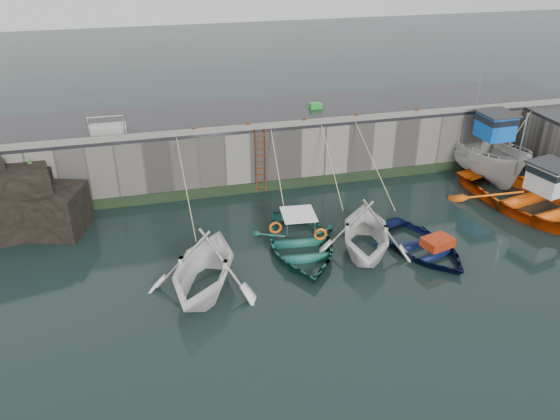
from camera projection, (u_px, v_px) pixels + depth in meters
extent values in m
plane|color=black|center=(382.00, 310.00, 18.44)|extent=(120.00, 120.00, 0.00)
cube|color=slate|center=(288.00, 141.00, 28.45)|extent=(30.00, 5.00, 3.00)
cube|color=black|center=(288.00, 112.00, 27.71)|extent=(30.00, 5.00, 0.16)
cube|color=slate|center=(301.00, 123.00, 25.61)|extent=(30.00, 0.30, 0.20)
cube|color=black|center=(301.00, 183.00, 26.86)|extent=(30.00, 0.08, 0.50)
cube|color=black|center=(8.00, 202.00, 22.72)|extent=(4.05, 3.66, 2.60)
cube|color=black|center=(54.00, 211.00, 22.76)|extent=(2.96, 2.83, 1.90)
cube|color=black|center=(31.00, 196.00, 23.48)|extent=(2.01, 1.83, 2.30)
cone|color=#2D591E|center=(13.00, 183.00, 22.23)|extent=(0.44, 0.44, 0.45)
cone|color=#2D591E|center=(42.00, 198.00, 22.18)|extent=(0.44, 0.44, 0.45)
cone|color=#2D591E|center=(30.00, 164.00, 23.02)|extent=(0.44, 0.44, 0.45)
cylinder|color=#3F1E0F|center=(256.00, 162.00, 25.71)|extent=(0.07, 0.07, 3.20)
cylinder|color=#3F1E0F|center=(265.00, 161.00, 25.80)|extent=(0.07, 0.07, 3.20)
cube|color=#3F1E0F|center=(261.00, 187.00, 26.37)|extent=(0.44, 0.06, 0.05)
cube|color=#3F1E0F|center=(261.00, 181.00, 26.22)|extent=(0.44, 0.06, 0.05)
cube|color=#3F1E0F|center=(261.00, 175.00, 26.06)|extent=(0.44, 0.06, 0.05)
cube|color=#3F1E0F|center=(261.00, 169.00, 25.91)|extent=(0.44, 0.06, 0.05)
cube|color=#3F1E0F|center=(261.00, 162.00, 25.75)|extent=(0.44, 0.06, 0.05)
cube|color=#3F1E0F|center=(261.00, 156.00, 25.60)|extent=(0.44, 0.06, 0.05)
cube|color=#3F1E0F|center=(261.00, 149.00, 25.44)|extent=(0.44, 0.06, 0.05)
cube|color=#3F1E0F|center=(261.00, 142.00, 25.29)|extent=(0.44, 0.06, 0.05)
cube|color=#3F1E0F|center=(260.00, 136.00, 25.13)|extent=(0.44, 0.06, 0.05)
imported|color=white|center=(205.00, 289.00, 19.51)|extent=(5.72, 6.09, 2.57)
imported|color=#175348|center=(300.00, 250.00, 21.79)|extent=(4.23, 5.59, 1.09)
imported|color=silver|center=(364.00, 251.00, 21.77)|extent=(5.27, 5.65, 2.42)
imported|color=#09133C|center=(421.00, 250.00, 21.79)|extent=(4.26, 5.17, 0.93)
imported|color=silver|center=(482.00, 157.00, 28.06)|extent=(2.66, 6.60, 2.52)
cube|color=blue|center=(495.00, 126.00, 26.68)|extent=(1.45, 1.54, 1.20)
cube|color=black|center=(497.00, 119.00, 26.51)|extent=(1.51, 1.61, 0.28)
cube|color=#262628|center=(498.00, 113.00, 26.38)|extent=(1.65, 1.75, 0.08)
cylinder|color=#A5A8AD|center=(477.00, 98.00, 27.78)|extent=(0.08, 0.08, 3.00)
imported|color=#F0570C|center=(532.00, 201.00, 24.68)|extent=(6.97, 8.56, 1.56)
cube|color=silver|center=(550.00, 178.00, 23.56)|extent=(1.71, 1.78, 1.20)
cube|color=black|center=(552.00, 171.00, 23.40)|extent=(1.78, 1.86, 0.28)
cube|color=#262628|center=(554.00, 165.00, 23.26)|extent=(1.95, 2.02, 0.08)
cylinder|color=#A5A8AD|center=(521.00, 145.00, 24.55)|extent=(0.08, 0.08, 3.00)
cube|color=green|center=(316.00, 106.00, 27.87)|extent=(0.64, 0.42, 0.28)
cylinder|color=#A5A8AD|center=(89.00, 128.00, 23.75)|extent=(0.05, 0.05, 1.00)
cylinder|color=#A5A8AD|center=(124.00, 125.00, 24.07)|extent=(0.05, 0.05, 1.00)
cylinder|color=#A5A8AD|center=(105.00, 117.00, 23.69)|extent=(1.50, 0.05, 0.05)
cube|color=gray|center=(108.00, 132.00, 24.53)|extent=(1.60, 0.35, 0.18)
cube|color=gray|center=(108.00, 126.00, 24.75)|extent=(1.60, 0.35, 0.18)
cylinder|color=#3F1E0F|center=(194.00, 130.00, 24.59)|extent=(0.18, 0.18, 0.28)
cylinder|color=#3F1E0F|center=(248.00, 126.00, 25.13)|extent=(0.18, 0.18, 0.28)
cylinder|color=#3F1E0F|center=(304.00, 121.00, 25.72)|extent=(0.18, 0.18, 0.28)
cylinder|color=#3F1E0F|center=(356.00, 117.00, 26.28)|extent=(0.18, 0.18, 0.28)
cylinder|color=#3F1E0F|center=(417.00, 112.00, 26.98)|extent=(0.18, 0.18, 0.28)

